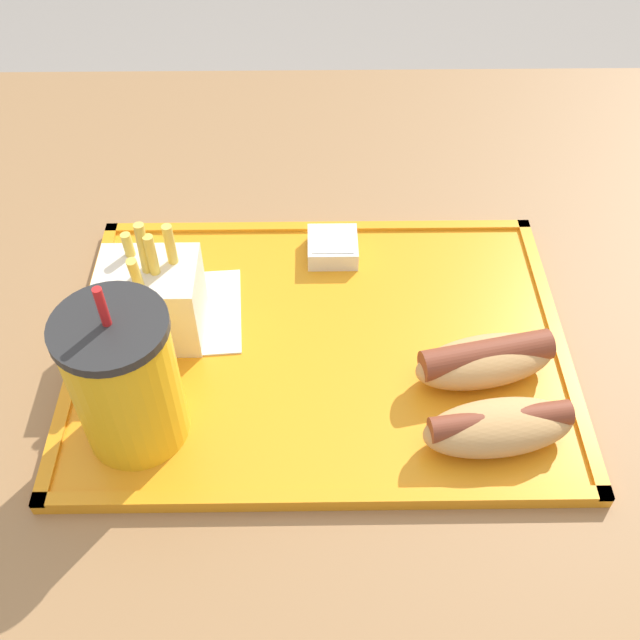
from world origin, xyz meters
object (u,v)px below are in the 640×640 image
hot_dog_near (485,360)px  sauce_cup_mayo (333,246)px  hot_dog_far (499,426)px  soda_cup (125,380)px  fries_carton (152,299)px

hot_dog_near → sauce_cup_mayo: bearing=-51.4°
hot_dog_far → hot_dog_near: hot_dog_near is taller
soda_cup → fries_carton: 0.11m
soda_cup → hot_dog_far: 0.30m
hot_dog_near → fries_carton: 0.30m
hot_dog_far → hot_dog_near: 0.07m
sauce_cup_mayo → hot_dog_near: bearing=128.6°
soda_cup → hot_dog_far: bearing=176.8°
hot_dog_near → sauce_cup_mayo: size_ratio=2.64×
hot_dog_near → sauce_cup_mayo: 0.21m
soda_cup → hot_dog_far: soda_cup is taller
hot_dog_near → hot_dog_far: bearing=90.0°
soda_cup → fries_carton: size_ratio=1.30×
hot_dog_far → fries_carton: fries_carton is taller
soda_cup → fries_carton: (-0.00, -0.11, -0.02)m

